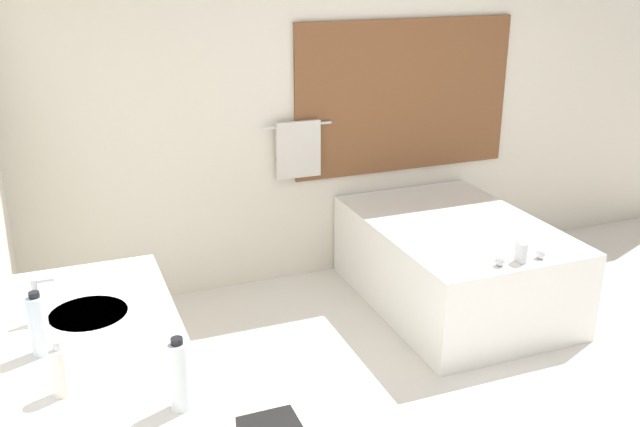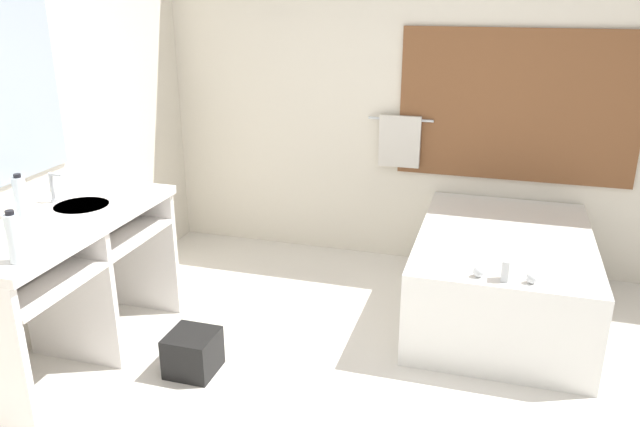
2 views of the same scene
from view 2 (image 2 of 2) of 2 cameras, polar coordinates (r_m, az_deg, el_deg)
wall_back_with_blinds at (r=4.84m, az=11.41°, el=10.65°), size 7.40×0.13×2.70m
vanity_counter at (r=3.81m, az=-22.21°, el=-3.73°), size 0.67×1.43×0.91m
sink_faucet at (r=3.96m, az=-23.25°, el=2.15°), size 0.09×0.04×0.18m
bathtub at (r=4.32m, az=16.29°, el=-5.15°), size 1.10×1.58×0.71m
water_bottle_1 at (r=3.15m, az=-26.18°, el=-2.03°), size 0.07×0.07×0.25m
water_bottle_2 at (r=3.76m, az=-25.69°, el=1.38°), size 0.07×0.07×0.25m
waste_bin at (r=3.74m, az=-11.55°, el=-12.35°), size 0.27×0.27×0.24m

